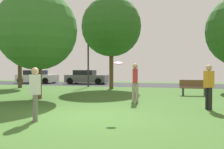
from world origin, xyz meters
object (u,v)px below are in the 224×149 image
object	(u,v)px
frisbee_disc	(118,63)
parked_car_white	(37,77)
oak_tree_left	(37,30)
park_bench	(194,88)
maple_tree_near	(20,39)
person_catcher	(35,92)
parked_car_grey	(86,77)
person_bystander	(135,81)
street_lamp_post	(88,61)
person_thrower	(209,85)
maple_tree_far	(111,27)

from	to	relation	value
frisbee_disc	parked_car_white	distance (m)	20.16
oak_tree_left	park_bench	world-z (taller)	oak_tree_left
maple_tree_near	parked_car_white	distance (m)	7.45
person_catcher	parked_car_grey	bearing A→B (deg)	72.97
maple_tree_near	park_bench	size ratio (longest dim) A/B	3.58
person_bystander	street_lamp_post	world-z (taller)	street_lamp_post
person_thrower	maple_tree_far	bearing A→B (deg)	-87.38
person_bystander	frisbee_disc	world-z (taller)	person_bystander
person_bystander	frisbee_disc	size ratio (longest dim) A/B	5.37
person_bystander	parked_car_white	world-z (taller)	person_bystander
person_catcher	person_bystander	xyz separation A→B (m)	(2.26, 4.70, 0.14)
person_thrower	person_bystander	xyz separation A→B (m)	(-2.99, 1.37, 0.06)
person_thrower	street_lamp_post	xyz separation A→B (m)	(-8.31, 9.82, 1.32)
parked_car_white	street_lamp_post	world-z (taller)	street_lamp_post
person_thrower	parked_car_grey	bearing A→B (deg)	-86.71
parked_car_white	parked_car_grey	distance (m)	5.70
parked_car_white	park_bench	bearing A→B (deg)	-29.58
person_bystander	street_lamp_post	bearing A→B (deg)	27.67
person_thrower	maple_tree_near	bearing A→B (deg)	-61.60
oak_tree_left	frisbee_disc	bearing A→B (deg)	-33.67
maple_tree_far	parked_car_grey	xyz separation A→B (m)	(-4.08, 5.47, -4.16)
oak_tree_left	parked_car_white	xyz separation A→B (m)	(-7.64, 12.37, -2.87)
person_catcher	person_thrower	bearing A→B (deg)	-0.00
frisbee_disc	park_bench	distance (m)	7.57
frisbee_disc	maple_tree_near	bearing A→B (deg)	137.61
person_thrower	person_catcher	xyz separation A→B (m)	(-5.25, -3.33, -0.07)
person_thrower	parked_car_white	world-z (taller)	person_thrower
person_catcher	park_bench	world-z (taller)	person_catcher
oak_tree_left	person_catcher	size ratio (longest dim) A/B	3.54
maple_tree_far	street_lamp_post	distance (m)	3.78
maple_tree_far	street_lamp_post	xyz separation A→B (m)	(-2.40, 1.39, -2.57)
parked_car_white	street_lamp_post	bearing A→B (deg)	-28.06
park_bench	street_lamp_post	bearing A→B (deg)	-30.91
person_thrower	park_bench	bearing A→B (deg)	-121.23
parked_car_white	person_thrower	bearing A→B (deg)	-41.24
maple_tree_far	person_thrower	xyz separation A→B (m)	(5.91, -8.43, -3.89)
maple_tree_near	maple_tree_far	bearing A→B (deg)	7.26
park_bench	street_lamp_post	size ratio (longest dim) A/B	0.36
person_catcher	maple_tree_near	bearing A→B (deg)	94.57
person_thrower	parked_car_grey	xyz separation A→B (m)	(-9.98, 13.90, -0.27)
person_catcher	oak_tree_left	bearing A→B (deg)	88.32
parked_car_grey	park_bench	world-z (taller)	parked_car_grey
maple_tree_far	oak_tree_left	bearing A→B (deg)	-106.80
maple_tree_far	street_lamp_post	world-z (taller)	maple_tree_far
person_catcher	park_bench	bearing A→B (deg)	25.59
frisbee_disc	oak_tree_left	bearing A→B (deg)	146.33
maple_tree_near	person_bystander	distance (m)	12.42
maple_tree_far	park_bench	world-z (taller)	maple_tree_far
person_bystander	frisbee_disc	xyz separation A→B (m)	(-0.07, -3.31, 0.73)
person_thrower	parked_car_white	bearing A→B (deg)	-73.65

